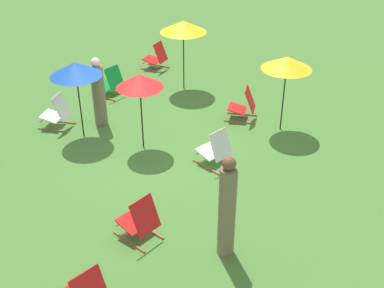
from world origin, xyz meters
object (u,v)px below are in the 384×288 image
at_px(deckchair_2, 140,221).
at_px(umbrella_3, 287,63).
at_px(deckchair_7, 156,57).
at_px(person_1, 227,209).
at_px(deckchair_10, 215,150).
at_px(deckchair_9, 111,83).
at_px(person_0, 99,94).
at_px(umbrella_2, 140,81).
at_px(umbrella_1, 75,69).
at_px(deckchair_3, 57,113).
at_px(deckchair_6, 244,105).
at_px(umbrella_0, 183,27).

height_order(deckchair_2, umbrella_3, umbrella_3).
height_order(deckchair_7, person_1, person_1).
distance_m(deckchair_2, deckchair_10, 2.65).
relative_size(deckchair_9, person_0, 0.49).
bearing_deg(umbrella_2, umbrella_1, -80.42).
xyz_separation_m(deckchair_2, person_0, (-2.93, -3.11, 0.43)).
bearing_deg(deckchair_10, deckchair_3, -68.21).
distance_m(deckchair_6, umbrella_2, 2.95).
height_order(deckchair_3, umbrella_0, umbrella_0).
relative_size(deckchair_7, umbrella_0, 0.44).
distance_m(umbrella_0, umbrella_2, 3.27).
relative_size(deckchair_3, deckchair_6, 1.00).
relative_size(umbrella_1, umbrella_3, 1.00).
bearing_deg(person_0, deckchair_9, -174.80).
xyz_separation_m(deckchair_7, person_1, (6.17, 5.25, 0.52)).
height_order(deckchair_2, umbrella_2, umbrella_2).
xyz_separation_m(umbrella_2, person_0, (-0.39, -1.47, -0.79)).
height_order(deckchair_9, umbrella_1, umbrella_1).
bearing_deg(umbrella_0, deckchair_6, 67.91).
xyz_separation_m(umbrella_1, umbrella_2, (-0.25, 1.49, -0.05)).
height_order(deckchair_10, umbrella_0, umbrella_0).
bearing_deg(umbrella_1, person_1, 67.25).
distance_m(deckchair_2, deckchair_7, 7.59).
height_order(deckchair_2, person_0, person_0).
relative_size(deckchair_2, person_1, 0.46).
relative_size(deckchair_7, deckchair_10, 0.96).
distance_m(deckchair_3, deckchair_10, 4.03).
bearing_deg(deckchair_10, person_0, -77.86).
xyz_separation_m(deckchair_6, umbrella_0, (-0.89, -2.18, 1.39)).
bearing_deg(deckchair_6, umbrella_1, -65.54).
bearing_deg(person_1, deckchair_6, -86.94).
distance_m(deckchair_6, person_0, 3.48).
height_order(deckchair_2, deckchair_6, same).
xyz_separation_m(umbrella_2, person_1, (2.16, 3.06, -0.70)).
xyz_separation_m(deckchair_3, umbrella_2, (-0.21, 2.28, 1.22)).
height_order(deckchair_7, umbrella_2, umbrella_2).
relative_size(deckchair_6, deckchair_9, 1.04).
xyz_separation_m(deckchair_2, person_1, (-0.38, 1.41, 0.52)).
xyz_separation_m(deckchair_3, deckchair_10, (-0.32, 4.02, 0.00)).
distance_m(deckchair_2, deckchair_6, 4.83).
xyz_separation_m(deckchair_2, deckchair_6, (-4.83, -0.23, 0.00)).
distance_m(deckchair_9, deckchair_10, 4.33).
bearing_deg(deckchair_7, deckchair_10, 41.17).
relative_size(umbrella_0, umbrella_2, 1.09).
bearing_deg(deckchair_2, umbrella_0, -144.73).
distance_m(deckchair_9, umbrella_3, 4.82).
height_order(umbrella_0, umbrella_1, umbrella_0).
height_order(deckchair_7, person_0, person_0).
bearing_deg(deckchair_9, deckchair_6, 106.68).
bearing_deg(deckchair_6, umbrella_2, -48.39).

